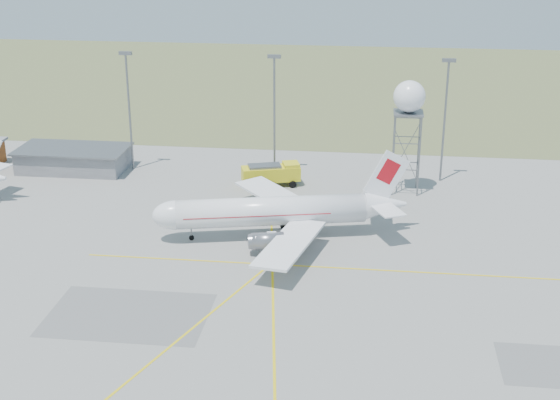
# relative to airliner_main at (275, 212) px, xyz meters

# --- Properties ---
(grass_strip) EXTENTS (400.00, 120.00, 0.03)m
(grass_strip) POSITION_rel_airliner_main_xyz_m (6.39, 100.88, -3.68)
(grass_strip) COLOR #576839
(grass_strip) RESTS_ON ground
(building_grey) EXTENTS (19.00, 10.00, 3.90)m
(building_grey) POSITION_rel_airliner_main_xyz_m (-38.61, 24.88, -1.72)
(building_grey) COLOR gray
(building_grey) RESTS_ON ground
(mast_a) EXTENTS (2.20, 0.50, 20.50)m
(mast_a) POSITION_rel_airliner_main_xyz_m (-28.61, 26.88, 8.37)
(mast_a) COLOR slate
(mast_a) RESTS_ON ground
(mast_b) EXTENTS (2.20, 0.50, 20.50)m
(mast_b) POSITION_rel_airliner_main_xyz_m (-3.61, 26.88, 8.37)
(mast_b) COLOR slate
(mast_b) RESTS_ON ground
(mast_c) EXTENTS (2.20, 0.50, 20.50)m
(mast_c) POSITION_rel_airliner_main_xyz_m (24.39, 26.88, 8.37)
(mast_c) COLOR slate
(mast_c) RESTS_ON ground
(airliner_main) EXTENTS (35.18, 33.57, 12.06)m
(airliner_main) POSITION_rel_airliner_main_xyz_m (0.00, 0.00, 0.00)
(airliner_main) COLOR white
(airliner_main) RESTS_ON ground
(radar_tower) EXTENTS (4.99, 4.99, 18.05)m
(radar_tower) POSITION_rel_airliner_main_xyz_m (18.23, 20.86, 6.43)
(radar_tower) COLOR slate
(radar_tower) RESTS_ON ground
(fire_truck) EXTENTS (9.94, 5.92, 3.77)m
(fire_truck) POSITION_rel_airliner_main_xyz_m (-3.18, 20.96, -1.88)
(fire_truck) COLOR yellow
(fire_truck) RESTS_ON ground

